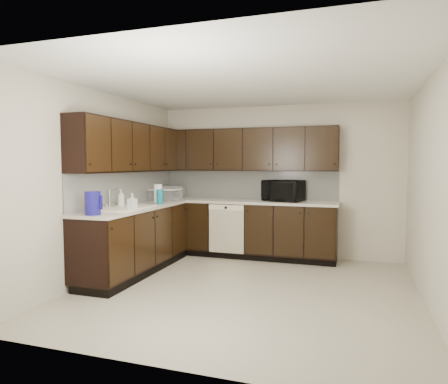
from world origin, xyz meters
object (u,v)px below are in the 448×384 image
at_px(storage_bin, 165,195).
at_px(blue_pitcher, 93,203).
at_px(toaster_oven, 174,192).
at_px(sink, 124,213).
at_px(microwave, 283,191).

xyz_separation_m(storage_bin, blue_pitcher, (0.06, -1.99, 0.05)).
bearing_deg(storage_bin, toaster_oven, 95.04).
height_order(sink, microwave, microwave).
height_order(sink, blue_pitcher, blue_pitcher).
bearing_deg(blue_pitcher, storage_bin, 111.92).
distance_m(sink, microwave, 2.55).
bearing_deg(blue_pitcher, sink, 112.35).
xyz_separation_m(sink, toaster_oven, (-0.07, 1.71, 0.17)).
height_order(toaster_oven, storage_bin, toaster_oven).
distance_m(toaster_oven, storage_bin, 0.41).
distance_m(microwave, storage_bin, 1.92).
relative_size(sink, toaster_oven, 2.36).
bearing_deg(toaster_oven, blue_pitcher, -94.86).
relative_size(sink, blue_pitcher, 2.97).
height_order(microwave, toaster_oven, microwave).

